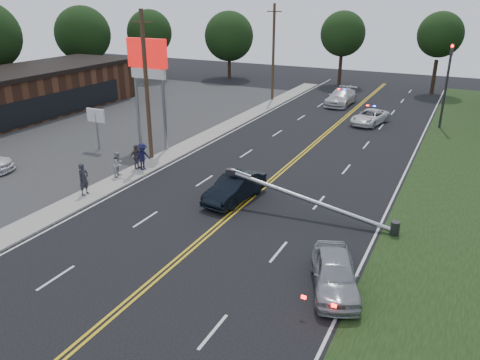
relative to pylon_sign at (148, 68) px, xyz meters
The scene contains 23 objects.
ground 18.50m from the pylon_sign, 53.13° to the right, with size 120.00×120.00×0.00m, color black.
parking_lot 11.92m from the pylon_sign, 157.17° to the right, with size 25.00×60.00×0.01m, color #2D2D2D.
sidewalk 7.46m from the pylon_sign, 62.30° to the right, with size 1.80×70.00×0.12m, color #9B958C.
centerline_yellow 12.73m from the pylon_sign, 20.85° to the right, with size 0.36×80.00×0.00m, color gold.
pylon_sign is the anchor object (origin of this frame).
small_sign 5.45m from the pylon_sign, 150.26° to the right, with size 1.60×0.14×3.10m.
traffic_signal 24.75m from the pylon_sign, 40.39° to the left, with size 0.28×0.41×7.05m.
fallen_streetlight 16.66m from the pylon_sign, 22.22° to the right, with size 9.36×0.44×1.91m.
utility_pole_mid 2.55m from the pylon_sign, 56.98° to the right, with size 1.60×0.28×10.00m.
utility_pole_far 20.06m from the pylon_sign, 86.28° to the left, with size 1.60×0.28×10.00m.
tree_3 30.41m from the pylon_sign, 142.07° to the left, with size 6.84×6.84×9.64m.
tree_4 32.03m from the pylon_sign, 126.44° to the left, with size 5.95×5.95×9.07m.
tree_5 32.44m from the pylon_sign, 107.47° to the left, with size 6.57×6.57×8.87m.
tree_6 33.07m from the pylon_sign, 80.74° to the left, with size 5.51×5.51×9.05m.
tree_7 35.91m from the pylon_sign, 62.43° to the left, with size 5.04×5.04×9.16m.
crashed_sedan 12.52m from the pylon_sign, 30.31° to the right, with size 1.56×4.47×1.47m, color black.
waiting_sedan 21.46m from the pylon_sign, 34.14° to the right, with size 1.70×4.23×1.44m, color #96999E.
emergency_a 20.25m from the pylon_sign, 48.11° to the left, with size 2.10×4.55×1.27m, color silver.
emergency_b 23.35m from the pylon_sign, 67.67° to the left, with size 2.27×5.59×1.62m, color silver.
bystander_a 10.53m from the pylon_sign, 78.33° to the right, with size 0.68×0.45×1.87m, color #27282F.
bystander_b 7.98m from the pylon_sign, 73.95° to the right, with size 0.78×0.61×1.61m, color #9F9FA3.
bystander_c 6.97m from the pylon_sign, 61.45° to the right, with size 1.15×0.66×1.78m, color #161739.
bystander_d 6.90m from the pylon_sign, 67.03° to the right, with size 0.96×0.40×1.64m, color #61534E.
Camera 1 is at (10.33, -13.25, 10.81)m, focal length 35.00 mm.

